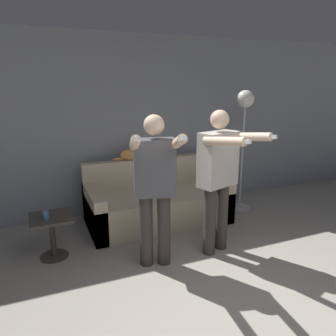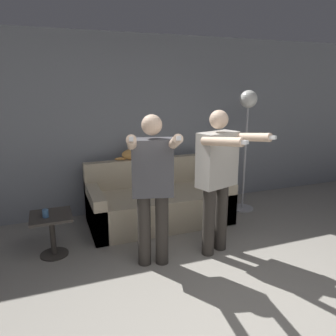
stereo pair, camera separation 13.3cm
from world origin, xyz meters
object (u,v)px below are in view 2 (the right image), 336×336
Objects in this scene: person_left at (153,182)px; person_right at (218,173)px; side_table at (52,226)px; couch at (158,203)px; cup at (45,213)px; floor_lamp at (247,117)px; cat at (134,154)px.

person_left is 0.76m from person_right.
side_table is at bearing 164.52° from person_left.
person_left reaches higher than side_table.
cup is (-1.49, -0.55, 0.26)m from couch.
person_right is at bearing 15.03° from person_left.
person_right is at bearing -135.01° from floor_lamp.
floor_lamp is at bearing -1.24° from couch.
person_right is 3.45× the size of cat.
side_table is at bearing -161.03° from couch.
cat is at bearing 122.85° from couch.
couch is at bearing 18.97° from side_table.
person_left is 1.25m from cup.
cat is 1.58m from side_table.
cat is 0.26× the size of floor_lamp.
floor_lamp is 20.25× the size of cup.
person_right is (0.76, 0.00, 0.02)m from person_left.
side_table is (-1.20, -0.86, -0.58)m from cat.
cat is 0.97× the size of side_table.
person_right is 1.95m from side_table.
floor_lamp is (1.81, 1.05, 0.49)m from person_left.
person_left is 2.15m from floor_lamp.
person_right is at bearing -68.83° from cat.
couch is 3.94× the size of side_table.
person_left is 1.46m from cat.
cup is (-2.87, -0.52, -0.89)m from floor_lamp.
person_left reaches higher than cup.
person_right is 1.56m from floor_lamp.
cup is at bearing 167.96° from person_left.
person_right is at bearing -73.29° from couch.
person_left reaches higher than couch.
floor_lamp is at bearing 45.17° from person_left.
side_table is (-1.44, -0.49, 0.08)m from couch.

